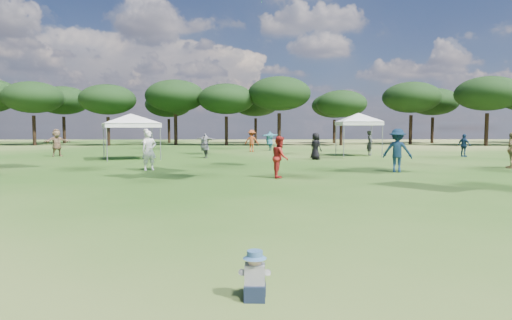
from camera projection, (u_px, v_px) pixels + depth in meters
The scene contains 5 objects.
tree_line at pixel (270, 98), 50.03m from camera, with size 108.78×17.63×7.77m.
tent_left at pixel (131, 116), 26.04m from camera, with size 6.01×6.01×3.10m.
tent_right at pixel (359, 115), 29.27m from camera, with size 5.52×5.52×3.25m.
toddler at pixel (255, 277), 4.76m from camera, with size 0.37×0.41×0.55m.
festival_crowd at pixel (223, 145), 26.97m from camera, with size 30.42×21.64×1.89m.
Camera 1 is at (-0.27, -2.98, 1.90)m, focal length 30.00 mm.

